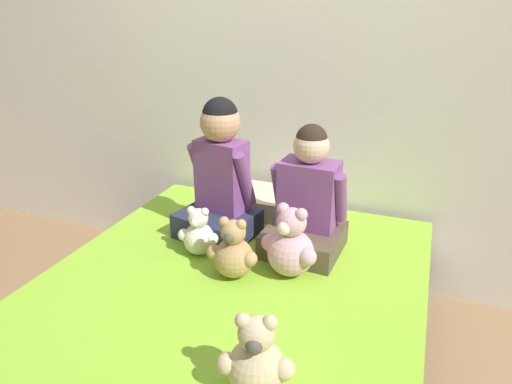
# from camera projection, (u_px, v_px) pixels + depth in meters

# --- Properties ---
(ground_plane) EXTENTS (14.00, 14.00, 0.00)m
(ground_plane) POSITION_uv_depth(u_px,v_px,m) (223.00, 383.00, 1.97)
(ground_plane) COLOR #93704C
(wall_behind_bed) EXTENTS (8.00, 0.06, 2.50)m
(wall_behind_bed) POSITION_uv_depth(u_px,v_px,m) (300.00, 58.00, 2.39)
(wall_behind_bed) COLOR silver
(wall_behind_bed) RESTS_ON ground_plane
(bed) EXTENTS (1.55, 1.95, 0.46)m
(bed) POSITION_uv_depth(u_px,v_px,m) (221.00, 341.00, 1.88)
(bed) COLOR #2D2D33
(bed) RESTS_ON ground_plane
(child_on_left) EXTENTS (0.40, 0.37, 0.67)m
(child_on_left) POSITION_uv_depth(u_px,v_px,m) (220.00, 177.00, 2.16)
(child_on_left) COLOR #282D47
(child_on_left) RESTS_ON bed
(child_on_right) EXTENTS (0.35, 0.35, 0.59)m
(child_on_right) POSITION_uv_depth(u_px,v_px,m) (307.00, 202.00, 2.05)
(child_on_right) COLOR brown
(child_on_right) RESTS_ON bed
(teddy_bear_held_by_left_child) EXTENTS (0.19, 0.14, 0.23)m
(teddy_bear_held_by_left_child) POSITION_uv_depth(u_px,v_px,m) (199.00, 234.00, 2.05)
(teddy_bear_held_by_left_child) COLOR silver
(teddy_bear_held_by_left_child) RESTS_ON bed
(teddy_bear_held_by_right_child) EXTENTS (0.25, 0.20, 0.31)m
(teddy_bear_held_by_right_child) POSITION_uv_depth(u_px,v_px,m) (291.00, 246.00, 1.88)
(teddy_bear_held_by_right_child) COLOR #DBA3B2
(teddy_bear_held_by_right_child) RESTS_ON bed
(teddy_bear_between_children) EXTENTS (0.22, 0.17, 0.27)m
(teddy_bear_between_children) POSITION_uv_depth(u_px,v_px,m) (233.00, 252.00, 1.87)
(teddy_bear_between_children) COLOR tan
(teddy_bear_between_children) RESTS_ON bed
(teddy_bear_at_foot_of_bed) EXTENTS (0.22, 0.17, 0.27)m
(teddy_bear_at_foot_of_bed) POSITION_uv_depth(u_px,v_px,m) (256.00, 361.00, 1.30)
(teddy_bear_at_foot_of_bed) COLOR #D1B78E
(teddy_bear_at_foot_of_bed) RESTS_ON bed
(pillow_at_headboard) EXTENTS (0.50, 0.30, 0.11)m
(pillow_at_headboard) POSITION_uv_depth(u_px,v_px,m) (282.00, 204.00, 2.45)
(pillow_at_headboard) COLOR beige
(pillow_at_headboard) RESTS_ON bed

